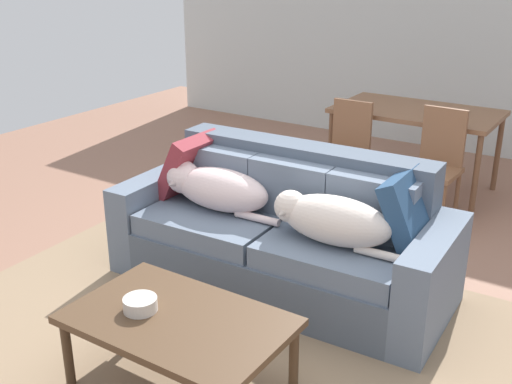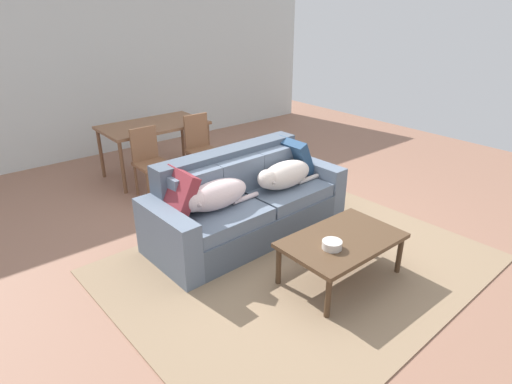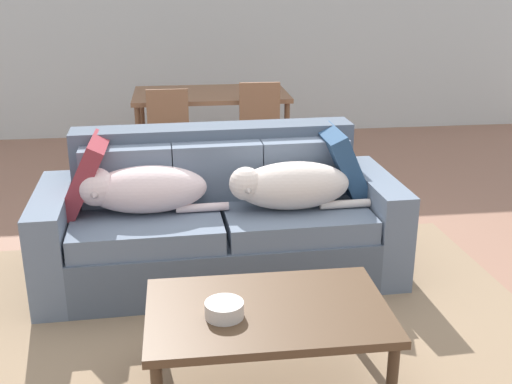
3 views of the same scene
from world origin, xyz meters
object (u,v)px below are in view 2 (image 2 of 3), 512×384
object	(u,v)px
dog_on_right_cushion	(283,175)
bowl_on_coffee_table	(332,245)
dining_chair_near_left	(149,159)
coffee_table	(342,243)
throw_pillow_by_left_arm	(176,194)
throw_pillow_by_right_arm	(294,157)
dining_chair_near_right	(201,145)
dining_table	(154,129)
couch	(245,204)
dog_on_left_cushion	(213,196)

from	to	relation	value
dog_on_right_cushion	bowl_on_coffee_table	distance (m)	1.24
bowl_on_coffee_table	dining_chair_near_left	distance (m)	2.91
dog_on_right_cushion	dining_chair_near_left	size ratio (longest dim) A/B	0.97
coffee_table	dog_on_right_cushion	bearing A→B (deg)	75.40
throw_pillow_by_left_arm	dining_chair_near_left	xyz separation A→B (m)	(0.49, 1.58, -0.19)
throw_pillow_by_right_arm	dining_chair_near_right	size ratio (longest dim) A/B	0.49
dog_on_right_cushion	dining_chair_near_right	xyz separation A→B (m)	(0.07, 1.79, -0.12)
dining_chair_near_left	bowl_on_coffee_table	bearing A→B (deg)	-85.65
dining_table	dining_chair_near_right	world-z (taller)	dining_chair_near_right
dog_on_right_cushion	coffee_table	xyz separation A→B (m)	(-0.28, -1.08, -0.24)
throw_pillow_by_right_arm	dining_table	distance (m)	2.27
dining_chair_near_left	coffee_table	bearing A→B (deg)	-81.61
dining_table	couch	bearing A→B (deg)	-92.12
coffee_table	dining_chair_near_left	bearing A→B (deg)	98.93
dining_chair_near_right	dog_on_left_cushion	bearing A→B (deg)	-116.81
throw_pillow_by_right_arm	dining_chair_near_left	size ratio (longest dim) A/B	0.51
throw_pillow_by_left_arm	dining_chair_near_right	bearing A→B (deg)	51.10
couch	dining_chair_near_left	world-z (taller)	couch
dining_table	throw_pillow_by_left_arm	bearing A→B (deg)	-112.08
dog_on_right_cushion	throw_pillow_by_right_arm	bearing A→B (deg)	29.03
coffee_table	throw_pillow_by_left_arm	bearing A→B (deg)	126.52
throw_pillow_by_right_arm	dining_table	bearing A→B (deg)	108.67
throw_pillow_by_right_arm	dining_chair_near_left	world-z (taller)	throw_pillow_by_right_arm
throw_pillow_by_left_arm	coffee_table	xyz separation A→B (m)	(0.94, -1.27, -0.30)
dog_on_right_cushion	dining_chair_near_right	size ratio (longest dim) A/B	0.93
dog_on_right_cushion	dining_chair_near_right	distance (m)	1.79
throw_pillow_by_left_arm	dining_chair_near_left	size ratio (longest dim) A/B	0.52
dining_table	bowl_on_coffee_table	bearing A→B (deg)	-92.52
dog_on_left_cushion	dining_chair_near_left	distance (m)	1.73
dog_on_left_cushion	dog_on_right_cushion	xyz separation A→B (m)	(0.89, -0.05, 0.00)
dog_on_left_cushion	dining_chair_near_right	world-z (taller)	dining_chair_near_right
bowl_on_coffee_table	coffee_table	bearing A→B (deg)	14.41
couch	bowl_on_coffee_table	world-z (taller)	couch
dog_on_left_cushion	coffee_table	world-z (taller)	dog_on_left_cushion
dog_on_right_cushion	dining_chair_near_right	world-z (taller)	dining_chair_near_right
throw_pillow_by_right_arm	coffee_table	world-z (taller)	throw_pillow_by_right_arm
throw_pillow_by_left_arm	dining_chair_near_right	world-z (taller)	dining_chair_near_right
couch	bowl_on_coffee_table	xyz separation A→B (m)	(-0.07, -1.29, 0.11)
couch	dining_chair_near_right	size ratio (longest dim) A/B	2.42
dog_on_left_cushion	throw_pillow_by_right_arm	world-z (taller)	throw_pillow_by_right_arm
dog_on_right_cushion	dining_chair_near_left	distance (m)	1.91
couch	dining_table	world-z (taller)	couch
coffee_table	dog_on_left_cushion	bearing A→B (deg)	118.25
couch	bowl_on_coffee_table	distance (m)	1.30
throw_pillow_by_left_arm	coffee_table	world-z (taller)	throw_pillow_by_left_arm
dog_on_right_cushion	coffee_table	distance (m)	1.15
dog_on_left_cushion	dog_on_right_cushion	bearing A→B (deg)	-5.13
couch	dining_table	bearing A→B (deg)	85.87
throw_pillow_by_left_arm	bowl_on_coffee_table	xyz separation A→B (m)	(0.74, -1.32, -0.22)
dog_on_left_cushion	dining_table	size ratio (longest dim) A/B	0.62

